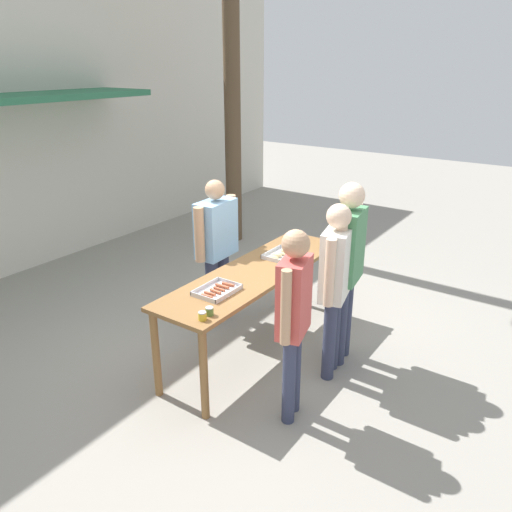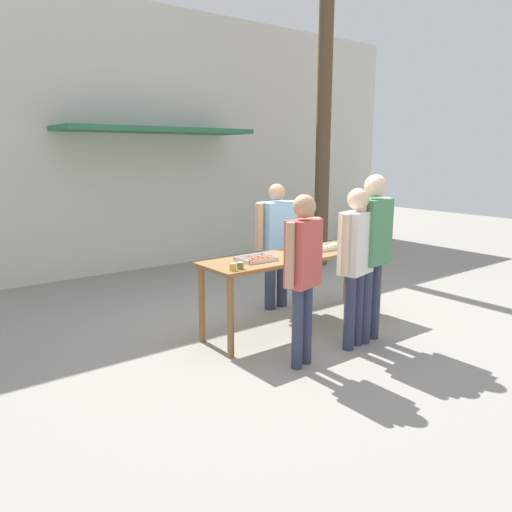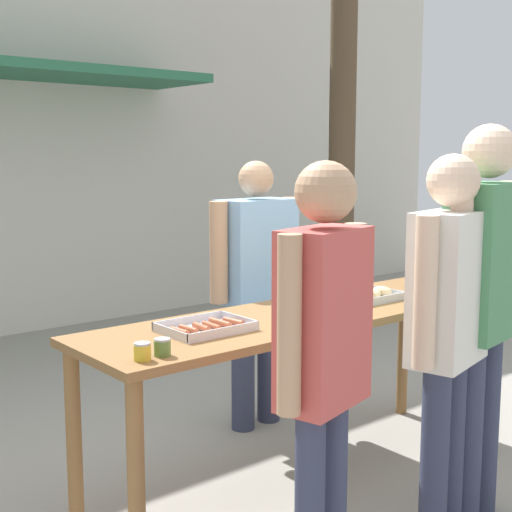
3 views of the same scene
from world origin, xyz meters
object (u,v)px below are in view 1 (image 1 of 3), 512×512
food_tray_sausages (217,291)px  condiment_jar_ketchup (209,311)px  beer_cup (327,239)px  food_tray_buns (281,254)px  person_server_behind_table (216,241)px  person_customer_waiting_in_line (335,277)px  utility_pole (231,34)px  condiment_jar_mustard (202,316)px  person_customer_with_cup (347,258)px  person_customer_holding_hotdog (294,310)px

food_tray_sausages → condiment_jar_ketchup: condiment_jar_ketchup is taller
beer_cup → food_tray_buns: bearing=159.6°
food_tray_sausages → food_tray_buns: 1.09m
food_tray_sausages → person_server_behind_table: size_ratio=0.24×
food_tray_sausages → person_customer_waiting_in_line: bearing=-52.1°
condiment_jar_ketchup → utility_pole: 4.94m
condiment_jar_mustard → person_server_behind_table: person_server_behind_table is taller
condiment_jar_ketchup → person_customer_waiting_in_line: size_ratio=0.04×
person_customer_with_cup → utility_pole: (2.31, 3.08, 2.10)m
food_tray_buns → utility_pole: utility_pole is taller
person_customer_waiting_in_line → utility_pole: (2.59, 3.10, 2.18)m
food_tray_buns → beer_cup: beer_cup is taller
condiment_jar_ketchup → person_server_behind_table: size_ratio=0.04×
food_tray_buns → condiment_jar_ketchup: 1.48m
person_server_behind_table → utility_pole: size_ratio=0.26×
condiment_jar_mustard → person_customer_waiting_in_line: 1.28m
food_tray_buns → condiment_jar_ketchup: (-1.46, -0.22, 0.01)m
condiment_jar_mustard → beer_cup: beer_cup is taller
person_customer_holding_hotdog → utility_pole: (3.35, 3.12, 2.18)m
condiment_jar_mustard → person_customer_holding_hotdog: (0.37, -0.63, 0.09)m
person_server_behind_table → beer_cup: bearing=-52.7°
condiment_jar_ketchup → person_customer_waiting_in_line: bearing=-31.1°
person_customer_with_cup → food_tray_buns: bearing=-109.6°
condiment_jar_mustard → person_customer_waiting_in_line: bearing=-28.7°
condiment_jar_mustard → condiment_jar_ketchup: 0.10m
beer_cup → person_customer_waiting_in_line: size_ratio=0.07×
person_server_behind_table → condiment_jar_ketchup: bearing=-145.7°
food_tray_buns → person_customer_waiting_in_line: 0.95m
food_tray_buns → beer_cup: 0.65m
food_tray_sausages → person_customer_holding_hotdog: (-0.10, -0.85, 0.11)m
beer_cup → person_server_behind_table: (-0.80, 0.95, 0.02)m
food_tray_buns → utility_pole: 3.87m
food_tray_buns → person_customer_holding_hotdog: (-1.18, -0.85, 0.10)m
person_server_behind_table → person_customer_waiting_in_line: size_ratio=0.98×
condiment_jar_mustard → person_customer_with_cup: bearing=-22.9°
person_server_behind_table → food_tray_sausages: bearing=-143.4°
beer_cup → person_server_behind_table: size_ratio=0.07×
food_tray_sausages → person_server_behind_table: bearing=39.1°
condiment_jar_mustard → condiment_jar_ketchup: (0.10, 0.01, 0.00)m
condiment_jar_mustard → beer_cup: 2.16m
food_tray_sausages → person_customer_waiting_in_line: 1.07m
person_customer_with_cup → utility_pole: utility_pole is taller
food_tray_buns → utility_pole: bearing=46.3°
condiment_jar_ketchup → beer_cup: size_ratio=0.59×
condiment_jar_mustard → person_server_behind_table: size_ratio=0.04×
food_tray_sausages → food_tray_buns: (1.09, 0.00, 0.01)m
food_tray_sausages → condiment_jar_ketchup: 0.43m
condiment_jar_mustard → person_server_behind_table: 1.67m
person_server_behind_table → condiment_jar_mustard: bearing=-147.5°
food_tray_sausages → condiment_jar_ketchup: bearing=-149.4°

